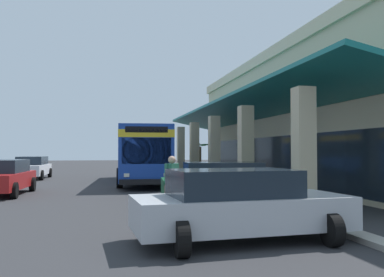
# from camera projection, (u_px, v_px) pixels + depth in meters

# --- Properties ---
(ground) EXTENTS (120.00, 120.00, 0.00)m
(ground) POSITION_uv_depth(u_px,v_px,m) (275.00, 184.00, 22.46)
(ground) COLOR #2D2D30
(curb_strip) EXTENTS (30.73, 0.50, 0.12)m
(curb_strip) POSITION_uv_depth(u_px,v_px,m) (206.00, 184.00, 21.88)
(curb_strip) COLOR #9E998E
(curb_strip) RESTS_ON ground
(plaza_building) EXTENTS (25.91, 15.95, 7.38)m
(plaza_building) POSITION_uv_depth(u_px,v_px,m) (365.00, 119.00, 23.95)
(plaza_building) COLOR #C6B793
(plaza_building) RESTS_ON ground
(transit_bus) EXTENTS (11.36, 3.34, 3.34)m
(transit_bus) POSITION_uv_depth(u_px,v_px,m) (144.00, 151.00, 24.04)
(transit_bus) COLOR #193D9E
(transit_bus) RESTS_ON ground
(parked_sedan_red) EXTENTS (4.49, 2.18, 1.47)m
(parked_sedan_red) POSITION_uv_depth(u_px,v_px,m) (2.00, 177.00, 17.12)
(parked_sedan_red) COLOR maroon
(parked_sedan_red) RESTS_ON ground
(parked_sedan_green) EXTENTS (2.67, 4.53, 1.47)m
(parked_sedan_green) POSITION_uv_depth(u_px,v_px,m) (227.00, 184.00, 13.54)
(parked_sedan_green) COLOR #195933
(parked_sedan_green) RESTS_ON ground
(parked_sedan_white) EXTENTS (4.46, 2.13, 1.47)m
(parked_sedan_white) POSITION_uv_depth(u_px,v_px,m) (32.00, 167.00, 26.93)
(parked_sedan_white) COLOR silver
(parked_sedan_white) RESTS_ON ground
(parked_sedan_silver) EXTENTS (2.65, 4.52, 1.47)m
(parked_sedan_silver) POSITION_uv_depth(u_px,v_px,m) (239.00, 205.00, 8.32)
(parked_sedan_silver) COLOR #B2B5BA
(parked_sedan_silver) RESTS_ON ground
(pedestrian) EXTENTS (0.53, 0.51, 1.70)m
(pedestrian) POSITION_uv_depth(u_px,v_px,m) (172.00, 181.00, 12.16)
(pedestrian) COLOR #726651
(pedestrian) RESTS_ON ground
(potted_palm) EXTENTS (1.64, 1.56, 2.45)m
(potted_palm) POSITION_uv_depth(u_px,v_px,m) (200.00, 168.00, 30.53)
(potted_palm) COLOR brown
(potted_palm) RESTS_ON ground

